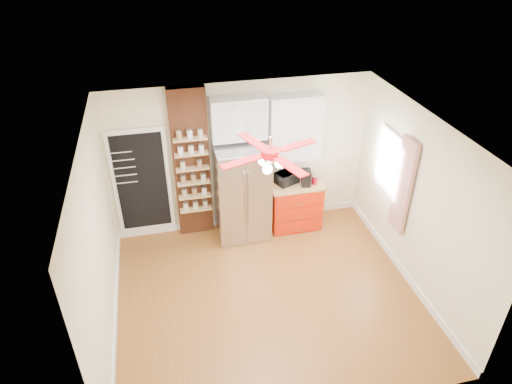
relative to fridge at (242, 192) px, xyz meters
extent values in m
plane|color=brown|center=(0.05, -1.63, -0.88)|extent=(4.50, 4.50, 0.00)
plane|color=white|center=(0.05, -1.63, 1.83)|extent=(4.50, 4.50, 0.00)
cube|color=beige|center=(0.05, 0.37, 0.48)|extent=(4.50, 0.02, 2.70)
cube|color=beige|center=(0.05, -3.63, 0.48)|extent=(4.50, 0.02, 2.70)
cube|color=beige|center=(-2.20, -1.63, 0.48)|extent=(0.02, 4.00, 2.70)
cube|color=beige|center=(2.30, -1.63, 0.48)|extent=(0.02, 4.00, 2.70)
cube|color=white|center=(-1.65, 0.34, 0.23)|extent=(0.95, 0.04, 1.95)
cube|color=black|center=(-1.65, 0.32, 0.23)|extent=(0.82, 0.02, 1.78)
cube|color=brown|center=(-0.80, 0.29, 0.48)|extent=(0.60, 0.16, 2.70)
cube|color=#AAAAAF|center=(0.00, 0.00, 0.00)|extent=(0.90, 0.70, 1.75)
cube|color=white|center=(0.00, 0.20, 1.27)|extent=(0.90, 0.35, 0.70)
cube|color=red|center=(0.97, 0.05, -0.45)|extent=(0.90, 0.60, 0.86)
cube|color=#B4834E|center=(0.97, 0.05, 0.01)|extent=(0.94, 0.64, 0.04)
cube|color=white|center=(0.97, 0.22, 1.00)|extent=(0.90, 0.30, 1.15)
cube|color=white|center=(2.28, -0.73, 0.68)|extent=(0.04, 0.75, 1.05)
cube|color=#AE2817|center=(2.23, -1.28, 0.57)|extent=(0.06, 0.40, 1.55)
cylinder|color=silver|center=(0.05, -1.63, 1.68)|extent=(0.05, 0.05, 0.20)
cylinder|color=#A60A0E|center=(0.05, -1.63, 1.56)|extent=(0.24, 0.24, 0.10)
sphere|color=white|center=(0.05, -1.63, 1.40)|extent=(0.13, 0.13, 0.13)
imported|color=black|center=(0.82, 0.08, 0.13)|extent=(0.46, 0.40, 0.22)
cube|color=black|center=(1.12, -0.05, 0.17)|extent=(0.20, 0.25, 0.28)
cylinder|color=red|center=(1.28, -0.06, 0.10)|extent=(0.11, 0.11, 0.15)
cylinder|color=red|center=(1.32, 0.03, 0.10)|extent=(0.13, 0.13, 0.14)
cylinder|color=beige|center=(-0.96, 0.14, 0.56)|extent=(0.11, 0.11, 0.13)
cylinder|color=#966B4C|center=(-0.68, 0.12, 0.56)|extent=(0.10, 0.10, 0.13)
camera|label=1|loc=(-1.26, -6.51, 4.14)|focal=32.00mm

